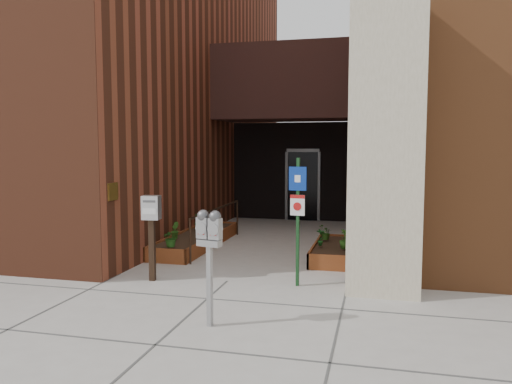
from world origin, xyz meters
The scene contains 15 objects.
ground centered at (0.00, 0.00, 0.00)m, with size 80.00×80.00×0.00m, color #9E9991.
architecture centered at (-0.18, 6.89, 4.98)m, with size 20.00×14.60×10.00m.
planter_left centered at (-1.55, 2.70, 0.13)m, with size 0.90×3.60×0.30m.
planter_right centered at (1.60, 2.20, 0.13)m, with size 0.80×2.20×0.30m.
handrail centered at (-1.05, 2.65, 0.75)m, with size 0.04×3.34×0.90m.
parking_meter centered at (0.41, -2.06, 1.15)m, with size 0.34×0.19×1.49m.
sign_post centered at (1.20, 0.01, 1.29)m, with size 0.29×0.08×2.10m.
payment_dropbox centered at (-1.25, -0.25, 1.05)m, with size 0.31×0.25×1.46m.
shrub_left_a centered at (-1.49, 1.10, 0.49)m, with size 0.33×0.33×0.37m, color #1F4E16.
shrub_left_b centered at (-1.77, 1.93, 0.48)m, with size 0.20×0.20×0.36m, color #2C621C.
shrub_left_c centered at (-1.67, 3.19, 0.50)m, with size 0.22×0.22×0.39m, color #1A5B1D.
shrub_left_d centered at (-1.85, 4.30, 0.46)m, with size 0.17×0.17×0.32m, color #1B5E1D.
shrub_right_a centered at (1.85, 1.76, 0.49)m, with size 0.21×0.21×0.37m, color #2B611B.
shrub_right_b centered at (1.36, 1.91, 0.47)m, with size 0.18×0.18×0.35m, color #17501A.
shrub_right_c centered at (1.39, 2.58, 0.45)m, with size 0.28×0.28×0.31m, color #265217.
Camera 1 is at (2.46, -7.91, 2.29)m, focal length 35.00 mm.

